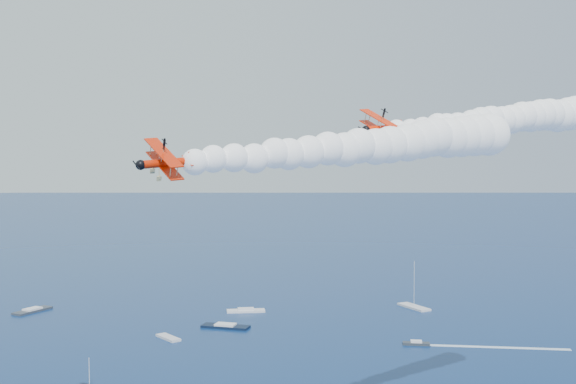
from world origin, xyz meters
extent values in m
cube|color=#2B323A|center=(74.44, 111.35, 0.35)|extent=(7.82, 5.17, 0.70)
cube|color=black|center=(27.02, 146.00, 0.35)|extent=(15.06, 11.87, 0.70)
cube|color=#303741|center=(-31.59, 186.56, 0.35)|extent=(13.07, 13.09, 0.70)
cube|color=silver|center=(8.47, 137.63, 0.35)|extent=(6.50, 10.02, 0.70)
cube|color=silver|center=(38.01, 165.67, 0.35)|extent=(13.43, 6.29, 0.70)
cube|color=silver|center=(95.60, 155.05, 0.35)|extent=(6.93, 14.25, 0.70)
cube|color=white|center=(95.30, 102.30, 0.03)|extent=(35.66, 16.96, 0.04)
camera|label=1|loc=(-15.52, -65.92, 53.23)|focal=44.06mm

